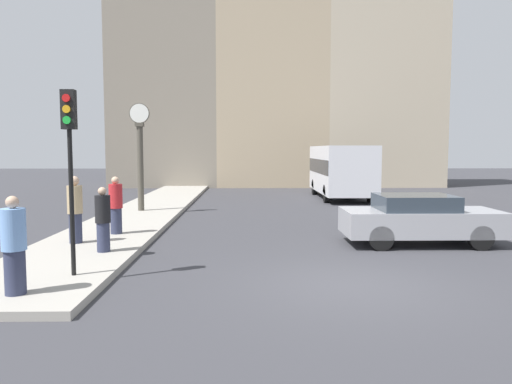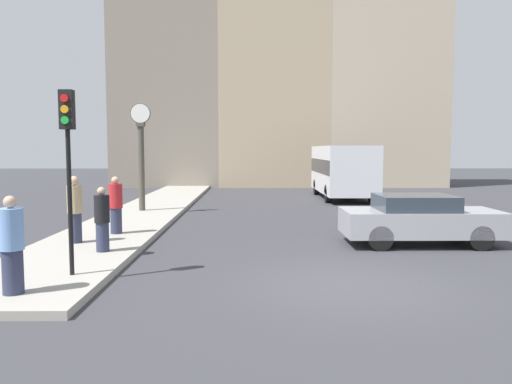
{
  "view_description": "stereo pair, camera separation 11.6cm",
  "coord_description": "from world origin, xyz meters",
  "px_view_note": "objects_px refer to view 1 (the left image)",
  "views": [
    {
      "loc": [
        -2.05,
        -9.55,
        2.65
      ],
      "look_at": [
        -1.79,
        6.26,
        1.3
      ],
      "focal_mm": 35.0,
      "sensor_mm": 36.0,
      "label": 1
    },
    {
      "loc": [
        -1.93,
        -9.55,
        2.65
      ],
      "look_at": [
        -1.79,
        6.26,
        1.3
      ],
      "focal_mm": 35.0,
      "sensor_mm": 36.0,
      "label": 2
    }
  ],
  "objects_px": {
    "bus_distant": "(341,169)",
    "pedestrian_red_top": "(116,206)",
    "traffic_light_near": "(70,143)",
    "pedestrian_black_jacket": "(103,220)",
    "sedan_car": "(419,219)",
    "street_clock": "(140,155)",
    "pedestrian_tan_coat": "(75,210)",
    "pedestrian_blue_stripe": "(14,246)"
  },
  "relations": [
    {
      "from": "bus_distant",
      "to": "traffic_light_near",
      "type": "distance_m",
      "value": 19.13
    },
    {
      "from": "sedan_car",
      "to": "street_clock",
      "type": "distance_m",
      "value": 11.44
    },
    {
      "from": "bus_distant",
      "to": "street_clock",
      "type": "relative_size",
      "value": 1.65
    },
    {
      "from": "street_clock",
      "to": "pedestrian_red_top",
      "type": "distance_m",
      "value": 5.85
    },
    {
      "from": "bus_distant",
      "to": "pedestrian_blue_stripe",
      "type": "height_order",
      "value": "bus_distant"
    },
    {
      "from": "bus_distant",
      "to": "sedan_car",
      "type": "bearing_deg",
      "value": -91.12
    },
    {
      "from": "bus_distant",
      "to": "pedestrian_tan_coat",
      "type": "xyz_separation_m",
      "value": [
        -9.64,
        -13.65,
        -0.56
      ]
    },
    {
      "from": "pedestrian_tan_coat",
      "to": "pedestrian_blue_stripe",
      "type": "relative_size",
      "value": 1.05
    },
    {
      "from": "sedan_car",
      "to": "pedestrian_blue_stripe",
      "type": "relative_size",
      "value": 2.5
    },
    {
      "from": "traffic_light_near",
      "to": "pedestrian_black_jacket",
      "type": "bearing_deg",
      "value": 91.56
    },
    {
      "from": "traffic_light_near",
      "to": "pedestrian_tan_coat",
      "type": "xyz_separation_m",
      "value": [
        -1.13,
        3.44,
        -1.72
      ]
    },
    {
      "from": "bus_distant",
      "to": "pedestrian_blue_stripe",
      "type": "xyz_separation_m",
      "value": [
        -9.05,
        -18.39,
        -0.62
      ]
    },
    {
      "from": "pedestrian_red_top",
      "to": "pedestrian_black_jacket",
      "type": "relative_size",
      "value": 1.07
    },
    {
      "from": "bus_distant",
      "to": "pedestrian_tan_coat",
      "type": "bearing_deg",
      "value": -125.24
    },
    {
      "from": "bus_distant",
      "to": "pedestrian_red_top",
      "type": "distance_m",
      "value": 15.13
    },
    {
      "from": "bus_distant",
      "to": "pedestrian_red_top",
      "type": "bearing_deg",
      "value": -126.28
    },
    {
      "from": "traffic_light_near",
      "to": "pedestrian_red_top",
      "type": "xyz_separation_m",
      "value": [
        -0.44,
        4.9,
        -1.78
      ]
    },
    {
      "from": "street_clock",
      "to": "pedestrian_red_top",
      "type": "bearing_deg",
      "value": -85.28
    },
    {
      "from": "bus_distant",
      "to": "pedestrian_blue_stripe",
      "type": "distance_m",
      "value": 20.51
    },
    {
      "from": "pedestrian_black_jacket",
      "to": "traffic_light_near",
      "type": "bearing_deg",
      "value": -88.44
    },
    {
      "from": "traffic_light_near",
      "to": "pedestrian_black_jacket",
      "type": "relative_size",
      "value": 2.3
    },
    {
      "from": "bus_distant",
      "to": "pedestrian_black_jacket",
      "type": "bearing_deg",
      "value": -120.07
    },
    {
      "from": "pedestrian_tan_coat",
      "to": "pedestrian_blue_stripe",
      "type": "xyz_separation_m",
      "value": [
        0.59,
        -4.74,
        -0.05
      ]
    },
    {
      "from": "pedestrian_tan_coat",
      "to": "pedestrian_red_top",
      "type": "relative_size",
      "value": 1.06
    },
    {
      "from": "pedestrian_tan_coat",
      "to": "bus_distant",
      "type": "bearing_deg",
      "value": 54.76
    },
    {
      "from": "sedan_car",
      "to": "traffic_light_near",
      "type": "relative_size",
      "value": 1.17
    },
    {
      "from": "pedestrian_tan_coat",
      "to": "street_clock",
      "type": "bearing_deg",
      "value": 88.16
    },
    {
      "from": "bus_distant",
      "to": "pedestrian_black_jacket",
      "type": "distance_m",
      "value": 17.12
    },
    {
      "from": "pedestrian_blue_stripe",
      "to": "bus_distant",
      "type": "bearing_deg",
      "value": 63.79
    },
    {
      "from": "pedestrian_red_top",
      "to": "street_clock",
      "type": "bearing_deg",
      "value": 94.72
    },
    {
      "from": "pedestrian_black_jacket",
      "to": "pedestrian_tan_coat",
      "type": "bearing_deg",
      "value": 132.69
    },
    {
      "from": "traffic_light_near",
      "to": "bus_distant",
      "type": "bearing_deg",
      "value": 63.53
    },
    {
      "from": "street_clock",
      "to": "pedestrian_tan_coat",
      "type": "bearing_deg",
      "value": -91.84
    },
    {
      "from": "pedestrian_tan_coat",
      "to": "pedestrian_black_jacket",
      "type": "distance_m",
      "value": 1.58
    },
    {
      "from": "traffic_light_near",
      "to": "pedestrian_blue_stripe",
      "type": "xyz_separation_m",
      "value": [
        -0.54,
        -1.3,
        -1.77
      ]
    },
    {
      "from": "traffic_light_near",
      "to": "pedestrian_black_jacket",
      "type": "xyz_separation_m",
      "value": [
        -0.06,
        2.28,
        -1.83
      ]
    },
    {
      "from": "sedan_car",
      "to": "bus_distant",
      "type": "bearing_deg",
      "value": 88.88
    },
    {
      "from": "street_clock",
      "to": "pedestrian_black_jacket",
      "type": "relative_size",
      "value": 2.75
    },
    {
      "from": "bus_distant",
      "to": "pedestrian_red_top",
      "type": "relative_size",
      "value": 4.23
    },
    {
      "from": "bus_distant",
      "to": "traffic_light_near",
      "type": "xyz_separation_m",
      "value": [
        -8.51,
        -17.09,
        1.16
      ]
    },
    {
      "from": "bus_distant",
      "to": "street_clock",
      "type": "xyz_separation_m",
      "value": [
        -9.41,
        -6.54,
        0.81
      ]
    },
    {
      "from": "pedestrian_blue_stripe",
      "to": "pedestrian_black_jacket",
      "type": "relative_size",
      "value": 1.08
    }
  ]
}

